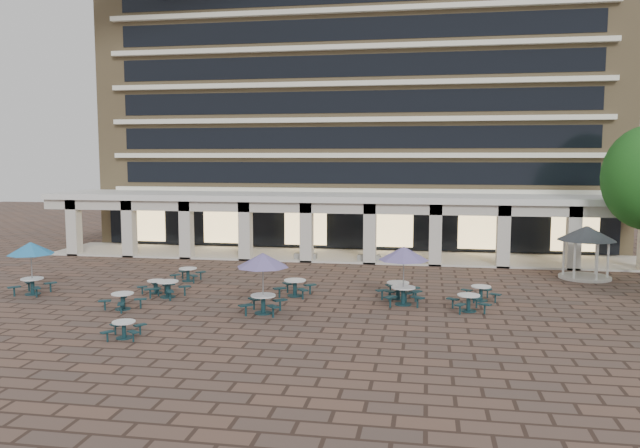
# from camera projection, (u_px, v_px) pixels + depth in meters

# --- Properties ---
(ground) EXTENTS (120.00, 120.00, 0.00)m
(ground) POSITION_uv_depth(u_px,v_px,m) (300.00, 306.00, 29.21)
(ground) COLOR brown
(ground) RESTS_ON ground
(apartment_building) EXTENTS (40.00, 15.50, 25.20)m
(apartment_building) POSITION_uv_depth(u_px,v_px,m) (360.00, 90.00, 52.81)
(apartment_building) COLOR #9A8157
(apartment_building) RESTS_ON ground
(retail_arcade) EXTENTS (42.00, 6.60, 4.40)m
(retail_arcade) POSITION_uv_depth(u_px,v_px,m) (343.00, 214.00, 43.39)
(retail_arcade) COLOR white
(retail_arcade) RESTS_ON ground
(picnic_table_0) EXTENTS (2.08, 2.08, 0.76)m
(picnic_table_0) POSITION_uv_depth(u_px,v_px,m) (123.00, 300.00, 28.61)
(picnic_table_0) COLOR #13343A
(picnic_table_0) RESTS_ON ground
(picnic_table_1) EXTENTS (1.68, 1.68, 0.67)m
(picnic_table_1) POSITION_uv_depth(u_px,v_px,m) (124.00, 328.00, 24.05)
(picnic_table_1) COLOR #13343A
(picnic_table_1) RESTS_ON ground
(picnic_table_4) EXTENTS (2.32, 2.32, 2.67)m
(picnic_table_4) POSITION_uv_depth(u_px,v_px,m) (31.00, 250.00, 31.56)
(picnic_table_4) COLOR #13343A
(picnic_table_4) RESTS_ON ground
(picnic_table_5) EXTENTS (2.01, 2.01, 0.83)m
(picnic_table_5) POSITION_uv_depth(u_px,v_px,m) (295.00, 286.00, 31.36)
(picnic_table_5) COLOR #13343A
(picnic_table_5) RESTS_ON ground
(picnic_table_6) EXTENTS (2.36, 2.36, 2.72)m
(picnic_table_6) POSITION_uv_depth(u_px,v_px,m) (263.00, 262.00, 27.66)
(picnic_table_6) COLOR #13343A
(picnic_table_6) RESTS_ON ground
(picnic_table_7) EXTENTS (1.99, 1.99, 0.77)m
(picnic_table_7) POSITION_uv_depth(u_px,v_px,m) (469.00, 301.00, 28.25)
(picnic_table_7) COLOR #13343A
(picnic_table_7) RESTS_ON ground
(picnic_table_8) EXTENTS (1.73, 1.73, 0.68)m
(picnic_table_8) POSITION_uv_depth(u_px,v_px,m) (156.00, 285.00, 32.01)
(picnic_table_8) COLOR #13343A
(picnic_table_8) RESTS_ON ground
(picnic_table_9) EXTENTS (2.11, 2.11, 0.82)m
(picnic_table_9) POSITION_uv_depth(u_px,v_px,m) (168.00, 288.00, 31.10)
(picnic_table_9) COLOR #13343A
(picnic_table_9) RESTS_ON ground
(picnic_table_10) EXTENTS (1.88, 1.88, 0.72)m
(picnic_table_10) POSITION_uv_depth(u_px,v_px,m) (481.00, 292.00, 30.37)
(picnic_table_10) COLOR #13343A
(picnic_table_10) RESTS_ON ground
(picnic_table_11) EXTENTS (2.40, 2.40, 2.77)m
(picnic_table_11) POSITION_uv_depth(u_px,v_px,m) (404.00, 256.00, 29.33)
(picnic_table_11) COLOR #13343A
(picnic_table_11) RESTS_ON ground
(picnic_table_12) EXTENTS (1.67, 1.67, 0.75)m
(picnic_table_12) POSITION_uv_depth(u_px,v_px,m) (188.00, 273.00, 35.14)
(picnic_table_12) COLOR #13343A
(picnic_table_12) RESTS_ON ground
(picnic_table_13) EXTENTS (2.18, 2.18, 0.83)m
(picnic_table_13) POSITION_uv_depth(u_px,v_px,m) (398.00, 289.00, 30.77)
(picnic_table_13) COLOR #13343A
(picnic_table_13) RESTS_ON ground
(gazebo) EXTENTS (3.25, 3.25, 3.03)m
(gazebo) POSITION_uv_depth(u_px,v_px,m) (586.00, 239.00, 35.72)
(gazebo) COLOR beige
(gazebo) RESTS_ON ground
(planter_left) EXTENTS (1.50, 0.65, 1.21)m
(planter_left) POSITION_uv_depth(u_px,v_px,m) (306.00, 254.00, 42.18)
(planter_left) COLOR gray
(planter_left) RESTS_ON ground
(planter_right) EXTENTS (1.50, 0.72, 1.17)m
(planter_right) POSITION_uv_depth(u_px,v_px,m) (369.00, 256.00, 41.46)
(planter_right) COLOR gray
(planter_right) RESTS_ON ground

